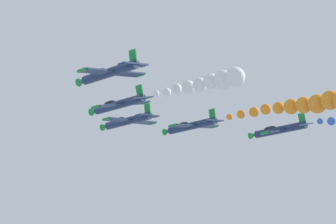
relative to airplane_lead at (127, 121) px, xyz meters
The scene contains 7 objects.
airplane_lead is the anchor object (origin of this frame).
airplane_left_inner 10.66m from the airplane_lead, 139.45° to the right, with size 9.33×10.35×3.23m.
smoke_trail_left_inner 25.24m from the airplane_lead, 109.57° to the right, with size 2.38×14.73×2.40m.
airplane_right_inner 9.51m from the airplane_lead, 35.47° to the right, with size 9.50×10.35×2.78m.
smoke_trail_right_inner 31.69m from the airplane_lead, 79.79° to the right, with size 5.51×26.24×4.88m.
airplane_left_outer 22.59m from the airplane_lead, 138.62° to the right, with size 9.49×10.35×2.81m.
airplane_right_outer 22.65m from the airplane_lead, 39.25° to the right, with size 9.31×10.35×3.26m.
Camera 1 is at (-74.36, -71.84, 54.56)m, focal length 82.70 mm.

